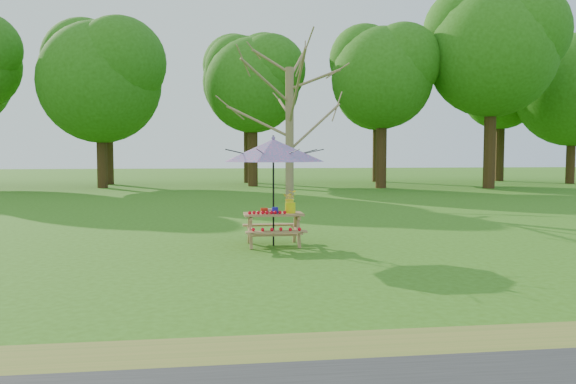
{
  "coord_description": "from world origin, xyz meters",
  "views": [
    {
      "loc": [
        2.04,
        -7.92,
        1.91
      ],
      "look_at": [
        3.54,
        3.4,
        1.1
      ],
      "focal_mm": 35.0,
      "sensor_mm": 36.0,
      "label": 1
    }
  ],
  "objects": [
    {
      "name": "tomatoes_row",
      "position": [
        3.09,
        3.22,
        0.71
      ],
      "size": [
        0.77,
        0.13,
        0.07
      ],
      "primitive_type": null,
      "color": "red",
      "rests_on": "picnic_table"
    },
    {
      "name": "picnic_table",
      "position": [
        3.24,
        3.39,
        0.33
      ],
      "size": [
        1.2,
        1.32,
        0.67
      ],
      "color": "#997545",
      "rests_on": "ground"
    },
    {
      "name": "bare_tree",
      "position": [
        4.92,
        13.36,
        7.21
      ],
      "size": [
        7.46,
        7.46,
        11.87
      ],
      "color": "#866449",
      "rests_on": "ground"
    },
    {
      "name": "patio_umbrella",
      "position": [
        3.24,
        3.4,
        1.95
      ],
      "size": [
        2.75,
        2.75,
        2.25
      ],
      "color": "black",
      "rests_on": "ground"
    },
    {
      "name": "ground",
      "position": [
        0.0,
        0.0,
        0.0
      ],
      "size": [
        120.0,
        120.0,
        0.0
      ],
      "primitive_type": "plane",
      "color": "#346112",
      "rests_on": "ground"
    },
    {
      "name": "produce_bins",
      "position": [
        3.18,
        3.44,
        0.72
      ],
      "size": [
        0.34,
        0.41,
        0.13
      ],
      "color": "red",
      "rests_on": "picnic_table"
    },
    {
      "name": "flower_bucket",
      "position": [
        3.58,
        3.37,
        0.92
      ],
      "size": [
        0.33,
        0.3,
        0.47
      ],
      "color": "#E7E70C",
      "rests_on": "picnic_table"
    },
    {
      "name": "treeline",
      "position": [
        0.0,
        22.0,
        8.0
      ],
      "size": [
        60.0,
        12.0,
        16.0
      ],
      "primitive_type": null,
      "color": "#265E10",
      "rests_on": "ground"
    }
  ]
}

